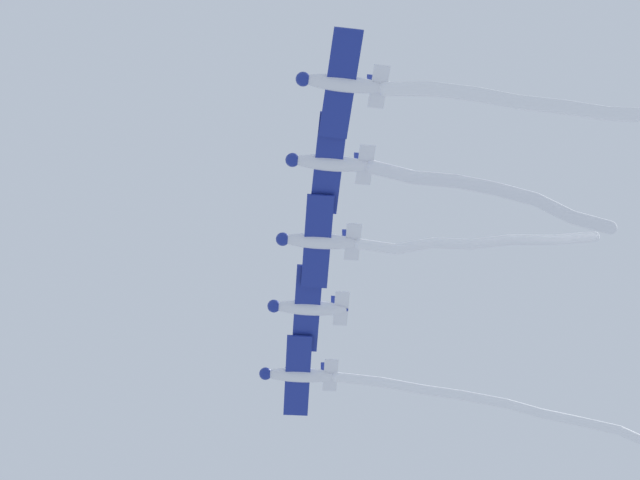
% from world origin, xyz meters
% --- Properties ---
extents(airplane_lead, '(6.15, 6.73, 1.87)m').
position_xyz_m(airplane_lead, '(12.54, -13.71, 76.22)').
color(airplane_lead, silver).
extents(smoke_trail_lead, '(17.14, 26.40, 1.65)m').
position_xyz_m(smoke_trail_lead, '(1.25, -27.63, 76.14)').
color(smoke_trail_lead, white).
extents(airplane_left_wing, '(6.20, 6.69, 1.87)m').
position_xyz_m(airplane_left_wing, '(8.41, -9.54, 76.52)').
color(airplane_left_wing, silver).
extents(airplane_right_wing, '(6.21, 6.69, 1.87)m').
position_xyz_m(airplane_right_wing, '(4.28, -5.38, 76.22)').
color(airplane_right_wing, silver).
extents(smoke_trail_right_wing, '(12.69, 10.67, 2.23)m').
position_xyz_m(smoke_trail_right_wing, '(-3.56, -12.21, 76.82)').
color(smoke_trail_right_wing, white).
extents(airplane_slot, '(6.34, 6.58, 1.87)m').
position_xyz_m(airplane_slot, '(0.16, -1.22, 76.52)').
color(airplane_slot, silver).
extents(smoke_trail_slot, '(10.44, 13.53, 1.75)m').
position_xyz_m(smoke_trail_slot, '(-6.75, -9.28, 76.23)').
color(smoke_trail_slot, white).
extents(airplane_trail, '(6.46, 6.46, 1.87)m').
position_xyz_m(airplane_trail, '(-3.97, 2.94, 76.22)').
color(airplane_trail, silver).
extents(smoke_trail_trail, '(17.20, 20.58, 4.58)m').
position_xyz_m(smoke_trail_trail, '(-14.24, -8.60, 77.76)').
color(smoke_trail_trail, white).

